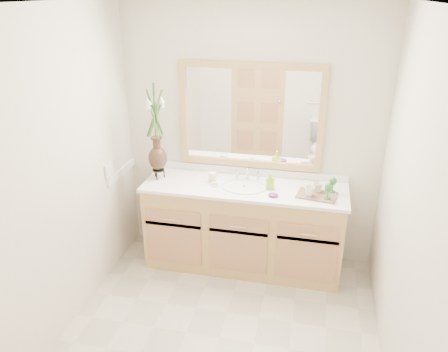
% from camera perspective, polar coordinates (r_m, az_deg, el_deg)
% --- Properties ---
extents(floor, '(2.60, 2.60, 0.00)m').
position_cam_1_polar(floor, '(3.58, -0.59, -20.36)').
color(floor, beige).
rests_on(floor, ground).
extents(ceiling, '(2.40, 2.60, 0.02)m').
position_cam_1_polar(ceiling, '(2.59, -0.82, 21.71)').
color(ceiling, white).
rests_on(ceiling, wall_back).
extents(wall_back, '(2.40, 0.02, 2.40)m').
position_cam_1_polar(wall_back, '(4.07, 3.48, 5.07)').
color(wall_back, silver).
rests_on(wall_back, floor).
extents(wall_front, '(2.40, 0.02, 2.40)m').
position_cam_1_polar(wall_front, '(1.86, -10.41, -20.36)').
color(wall_front, silver).
rests_on(wall_front, floor).
extents(wall_left, '(0.02, 2.60, 2.40)m').
position_cam_1_polar(wall_left, '(3.34, -21.15, -0.71)').
color(wall_left, silver).
rests_on(wall_left, floor).
extents(wall_right, '(0.02, 2.60, 2.40)m').
position_cam_1_polar(wall_right, '(2.89, 23.28, -4.90)').
color(wall_right, silver).
rests_on(wall_right, floor).
extents(vanity, '(1.80, 0.55, 0.80)m').
position_cam_1_polar(vanity, '(4.14, 2.57, -6.73)').
color(vanity, tan).
rests_on(vanity, floor).
extents(counter, '(1.84, 0.57, 0.03)m').
position_cam_1_polar(counter, '(3.95, 2.68, -1.52)').
color(counter, white).
rests_on(counter, vanity).
extents(sink, '(0.38, 0.34, 0.23)m').
position_cam_1_polar(sink, '(3.95, 2.62, -2.14)').
color(sink, white).
rests_on(sink, counter).
extents(mirror, '(1.32, 0.04, 0.97)m').
position_cam_1_polar(mirror, '(3.99, 3.50, 7.77)').
color(mirror, white).
rests_on(mirror, wall_back).
extents(switch_plate, '(0.02, 0.12, 0.12)m').
position_cam_1_polar(switch_plate, '(4.02, -14.80, 0.74)').
color(switch_plate, white).
rests_on(switch_plate, wall_left).
extents(flower_vase, '(0.20, 0.20, 0.83)m').
position_cam_1_polar(flower_vase, '(3.97, -8.98, 7.24)').
color(flower_vase, black).
rests_on(flower_vase, counter).
extents(tumbler, '(0.07, 0.07, 0.09)m').
position_cam_1_polar(tumbler, '(4.00, -1.49, -0.16)').
color(tumbler, silver).
rests_on(tumbler, counter).
extents(soap_dish, '(0.09, 0.09, 0.03)m').
position_cam_1_polar(soap_dish, '(3.95, -1.16, -1.08)').
color(soap_dish, silver).
rests_on(soap_dish, counter).
extents(soap_bottle, '(0.08, 0.08, 0.14)m').
position_cam_1_polar(soap_bottle, '(3.88, 6.01, -0.65)').
color(soap_bottle, '#94CF30').
rests_on(soap_bottle, counter).
extents(purple_dish, '(0.09, 0.08, 0.03)m').
position_cam_1_polar(purple_dish, '(3.76, 6.44, -2.45)').
color(purple_dish, '#632672').
rests_on(purple_dish, counter).
extents(tray, '(0.36, 0.27, 0.02)m').
position_cam_1_polar(tray, '(3.83, 12.05, -2.47)').
color(tray, brown).
rests_on(tray, counter).
extents(mug_left, '(0.12, 0.11, 0.09)m').
position_cam_1_polar(mug_left, '(3.77, 11.11, -1.90)').
color(mug_left, silver).
rests_on(mug_left, tray).
extents(mug_right, '(0.11, 0.11, 0.09)m').
position_cam_1_polar(mug_right, '(3.86, 12.13, -1.39)').
color(mug_right, silver).
rests_on(mug_right, tray).
extents(goblet_front, '(0.06, 0.06, 0.14)m').
position_cam_1_polar(goblet_front, '(3.73, 13.45, -1.59)').
color(goblet_front, '#236927').
rests_on(goblet_front, tray).
extents(goblet_back, '(0.06, 0.06, 0.14)m').
position_cam_1_polar(goblet_back, '(3.87, 14.05, -0.77)').
color(goblet_back, '#236927').
rests_on(goblet_back, tray).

